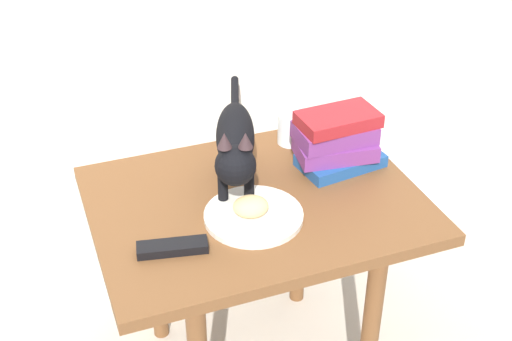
{
  "coord_description": "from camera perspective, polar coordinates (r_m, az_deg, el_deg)",
  "views": [
    {
      "loc": [
        -0.47,
        -1.25,
        1.52
      ],
      "look_at": [
        0.0,
        0.0,
        0.66
      ],
      "focal_mm": 48.66,
      "sensor_mm": 36.0,
      "label": 1
    }
  ],
  "objects": [
    {
      "name": "side_table",
      "position": [
        1.68,
        0.0,
        -4.7
      ],
      "size": [
        0.77,
        0.58,
        0.58
      ],
      "color": "brown",
      "rests_on": "ground"
    },
    {
      "name": "cat",
      "position": [
        1.59,
        -1.71,
        2.32
      ],
      "size": [
        0.19,
        0.46,
        0.23
      ],
      "color": "black",
      "rests_on": "side_table"
    },
    {
      "name": "tv_remote",
      "position": [
        1.48,
        -6.89,
        -6.29
      ],
      "size": [
        0.16,
        0.07,
        0.02
      ],
      "primitive_type": "cube",
      "rotation": [
        0.0,
        0.0,
        -0.19
      ],
      "color": "black",
      "rests_on": "side_table"
    },
    {
      "name": "candle_jar",
      "position": [
        1.83,
        2.88,
        3.35
      ],
      "size": [
        0.07,
        0.07,
        0.08
      ],
      "color": "silver",
      "rests_on": "side_table"
    },
    {
      "name": "bread_roll",
      "position": [
        1.54,
        -0.43,
        -2.97
      ],
      "size": [
        0.09,
        0.08,
        0.05
      ],
      "primitive_type": "ellipsoid",
      "rotation": [
        0.0,
        0.0,
        2.86
      ],
      "color": "#E0BC7A",
      "rests_on": "plate"
    },
    {
      "name": "plate",
      "position": [
        1.57,
        -0.2,
        -3.74
      ],
      "size": [
        0.23,
        0.23,
        0.01
      ],
      "primitive_type": "cylinder",
      "color": "silver",
      "rests_on": "side_table"
    },
    {
      "name": "book_stack",
      "position": [
        1.73,
        6.67,
        2.45
      ],
      "size": [
        0.23,
        0.15,
        0.15
      ],
      "color": "#1E4C8C",
      "rests_on": "side_table"
    }
  ]
}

